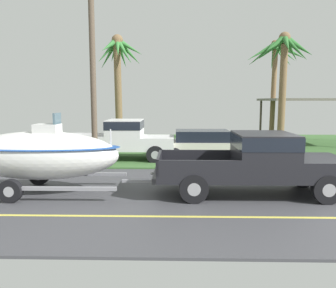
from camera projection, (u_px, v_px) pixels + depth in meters
The scene contains 10 objects.
ground at pixel (252, 153), 18.34m from camera, with size 36.00×22.00×0.11m.
pickup_truck_towing at pixel (262, 160), 10.21m from camera, with size 5.70×2.11×1.83m.
boat_on_trailer at pixel (40, 155), 10.35m from camera, with size 5.98×2.23×2.42m.
parked_pickup_background at pixel (124, 138), 16.10m from camera, with size 5.52×1.99×1.89m.
parked_sedan_near at pixel (205, 145), 16.43m from camera, with size 4.43×1.92×1.38m.
carport_awning at pixel (316, 101), 21.07m from camera, with size 6.17×4.71×2.90m.
palm_tree_near_left at pixel (274, 61), 22.03m from camera, with size 3.67×3.03×6.60m.
palm_tree_near_right at pixel (284, 62), 17.63m from camera, with size 3.02×3.13×6.24m.
palm_tree_mid at pixel (119, 64), 21.31m from camera, with size 2.91×3.32×6.80m.
utility_pole at pixel (93, 63), 14.18m from camera, with size 0.24×1.80×8.28m.
Camera 1 is at (-4.03, -9.86, 2.79)m, focal length 37.01 mm.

